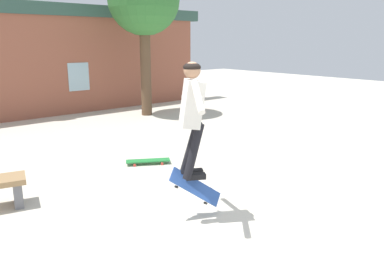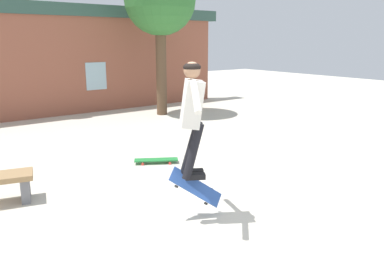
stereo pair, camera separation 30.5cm
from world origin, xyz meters
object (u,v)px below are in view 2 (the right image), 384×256
(tree_right, at_px, (160,1))
(skateboard_flipping, at_px, (196,187))
(skater, at_px, (192,110))
(skateboard_resting, at_px, (156,160))

(tree_right, xyz_separation_m, skateboard_flipping, (-3.50, -6.46, -3.09))
(tree_right, relative_size, skater, 3.14)
(skater, bearing_deg, tree_right, 90.65)
(skater, bearing_deg, skateboard_resting, 99.67)
(tree_right, xyz_separation_m, skateboard_resting, (-2.75, -4.18, -3.44))
(skater, distance_m, skateboard_resting, 2.83)
(tree_right, distance_m, skater, 7.68)
(skateboard_resting, bearing_deg, skateboard_flipping, 102.05)
(skateboard_flipping, height_order, skateboard_resting, skateboard_flipping)
(skateboard_flipping, bearing_deg, skater, -136.76)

